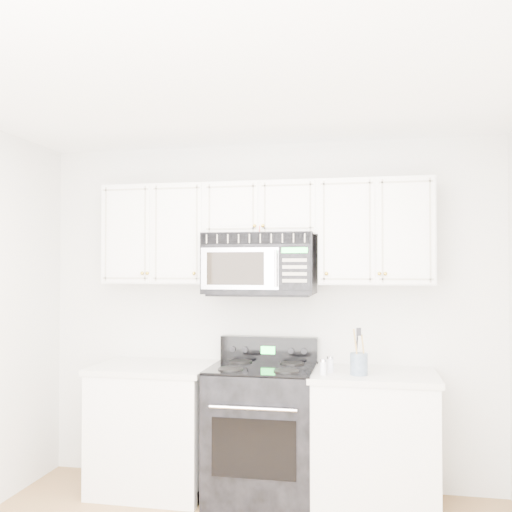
# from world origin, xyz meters

# --- Properties ---
(room) EXTENTS (3.51, 3.51, 2.61)m
(room) POSITION_xyz_m (0.00, 0.00, 1.30)
(room) COLOR brown
(room) RESTS_ON ground
(base_cabinet_left) EXTENTS (0.86, 0.65, 0.92)m
(base_cabinet_left) POSITION_xyz_m (-0.80, 1.44, 0.43)
(base_cabinet_left) COLOR silver
(base_cabinet_left) RESTS_ON ground
(base_cabinet_right) EXTENTS (0.86, 0.65, 0.92)m
(base_cabinet_right) POSITION_xyz_m (0.80, 1.44, 0.43)
(base_cabinet_right) COLOR silver
(base_cabinet_right) RESTS_ON ground
(range) EXTENTS (0.74, 0.68, 1.12)m
(range) POSITION_xyz_m (0.02, 1.44, 0.48)
(range) COLOR black
(range) RESTS_ON ground
(upper_cabinets) EXTENTS (2.44, 0.37, 0.75)m
(upper_cabinets) POSITION_xyz_m (0.00, 1.58, 1.93)
(upper_cabinets) COLOR silver
(upper_cabinets) RESTS_ON ground
(microwave) EXTENTS (0.81, 0.45, 0.44)m
(microwave) POSITION_xyz_m (-0.02, 1.54, 1.67)
(microwave) COLOR black
(microwave) RESTS_ON ground
(utensil_crock) EXTENTS (0.12, 0.12, 0.31)m
(utensil_crock) POSITION_xyz_m (0.70, 1.32, 1.00)
(utensil_crock) COLOR slate
(utensil_crock) RESTS_ON base_cabinet_right
(shaker_salt) EXTENTS (0.05, 0.05, 0.11)m
(shaker_salt) POSITION_xyz_m (0.51, 1.38, 0.98)
(shaker_salt) COLOR silver
(shaker_salt) RESTS_ON base_cabinet_right
(shaker_pepper) EXTENTS (0.04, 0.04, 0.11)m
(shaker_pepper) POSITION_xyz_m (0.47, 1.27, 0.97)
(shaker_pepper) COLOR silver
(shaker_pepper) RESTS_ON base_cabinet_right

